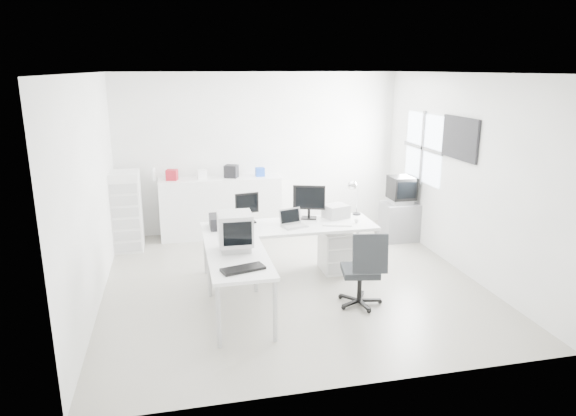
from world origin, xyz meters
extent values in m
cube|color=beige|center=(0.00, 0.00, 0.00)|extent=(5.00, 5.00, 0.01)
cube|color=white|center=(0.00, 0.00, 2.80)|extent=(5.00, 5.00, 0.01)
cube|color=white|center=(0.00, 2.50, 1.40)|extent=(5.00, 0.02, 2.80)
cube|color=white|center=(-2.50, 0.00, 1.40)|extent=(0.02, 5.00, 2.80)
cube|color=white|center=(2.50, 0.00, 1.40)|extent=(0.02, 5.00, 2.80)
cube|color=white|center=(0.72, 0.26, 0.30)|extent=(0.40, 0.50, 0.60)
cube|color=black|center=(-0.83, 0.31, 0.83)|extent=(0.48, 0.37, 0.17)
cube|color=white|center=(0.67, 0.06, 0.76)|extent=(0.43, 0.24, 0.02)
sphere|color=white|center=(0.97, 0.11, 0.78)|extent=(0.06, 0.06, 0.06)
cube|color=#ADADAD|center=(0.77, 0.43, 0.84)|extent=(0.40, 0.36, 0.19)
cube|color=black|center=(-0.83, -1.29, 0.77)|extent=(0.50, 0.31, 0.03)
cube|color=slate|center=(2.22, 1.35, 0.32)|extent=(0.59, 0.48, 0.65)
cube|color=white|center=(-0.74, 2.24, 0.52)|extent=(2.07, 0.52, 1.04)
cube|color=maroon|center=(-1.54, 2.24, 1.13)|extent=(0.21, 0.20, 0.18)
cube|color=white|center=(-1.04, 2.24, 1.11)|extent=(0.17, 0.15, 0.16)
cube|color=black|center=(-0.54, 2.24, 1.14)|extent=(0.27, 0.26, 0.21)
cube|color=blue|center=(-0.04, 2.24, 1.11)|extent=(0.15, 0.14, 0.15)
cylinder|color=white|center=(-1.84, 2.28, 1.15)|extent=(0.07, 0.07, 0.22)
cube|color=white|center=(-2.28, 1.87, 0.64)|extent=(0.45, 0.53, 1.28)
camera|label=1|loc=(-1.49, -6.43, 2.86)|focal=32.00mm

